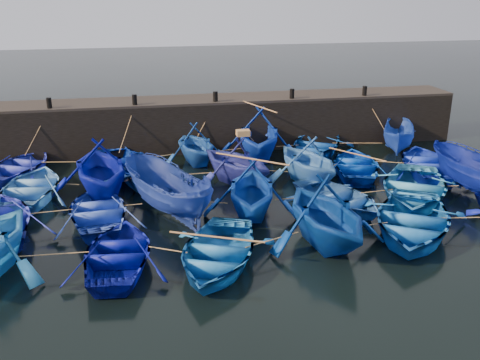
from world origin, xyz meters
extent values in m
plane|color=black|center=(0.00, 0.00, 0.00)|extent=(120.00, 120.00, 0.00)
cube|color=black|center=(0.00, 10.50, 1.25)|extent=(26.00, 2.50, 2.50)
cube|color=black|center=(0.00, 10.50, 2.56)|extent=(26.00, 2.50, 0.12)
cylinder|color=black|center=(-8.00, 9.60, 2.87)|extent=(0.24, 0.24, 0.50)
cylinder|color=black|center=(-4.00, 9.60, 2.87)|extent=(0.24, 0.24, 0.50)
cylinder|color=black|center=(0.00, 9.60, 2.87)|extent=(0.24, 0.24, 0.50)
cylinder|color=black|center=(4.00, 9.60, 2.87)|extent=(0.24, 0.24, 0.50)
cylinder|color=black|center=(8.00, 9.60, 2.87)|extent=(0.24, 0.24, 0.50)
imported|color=#192597|center=(-9.27, 7.67, 0.45)|extent=(4.52, 5.17, 0.89)
imported|color=#04238F|center=(-4.90, 7.24, 0.48)|extent=(4.28, 5.27, 0.96)
imported|color=#1549A6|center=(-1.28, 7.79, 1.00)|extent=(3.87, 4.29, 2.00)
imported|color=#0B32BB|center=(1.91, 8.02, 1.29)|extent=(5.33, 5.81, 2.58)
imported|color=navy|center=(4.87, 8.06, 0.50)|extent=(5.46, 5.89, 0.99)
imported|color=#173BA7|center=(9.17, 7.57, 0.80)|extent=(3.29, 4.37, 1.59)
imported|color=blue|center=(-8.29, 4.67, 0.47)|extent=(3.72, 4.87, 0.94)
imported|color=#030D8D|center=(-5.53, 4.33, 1.27)|extent=(4.85, 5.41, 2.54)
imported|color=#24589B|center=(-3.41, 4.71, 0.47)|extent=(5.07, 5.56, 0.94)
imported|color=navy|center=(0.14, 4.75, 1.06)|extent=(5.08, 5.26, 2.12)
imported|color=blue|center=(3.20, 4.22, 1.09)|extent=(4.50, 4.91, 2.17)
imported|color=#002E95|center=(5.74, 4.86, 0.45)|extent=(4.29, 5.09, 0.90)
imported|color=#112BC6|center=(8.95, 4.26, 0.50)|extent=(4.63, 5.58, 1.00)
imported|color=blue|center=(-5.54, 1.75, 0.46)|extent=(3.56, 4.68, 0.91)
imported|color=navy|center=(-3.06, 1.79, 0.96)|extent=(3.96, 5.28, 1.92)
imported|color=#073399|center=(0.04, 1.23, 1.09)|extent=(4.43, 4.86, 2.19)
imported|color=#21529D|center=(3.50, 1.26, 0.44)|extent=(4.42, 5.07, 0.88)
imported|color=#1F6CB5|center=(6.69, 1.36, 0.55)|extent=(5.99, 6.53, 1.11)
imported|color=navy|center=(9.50, 1.23, 0.93)|extent=(3.33, 5.15, 1.86)
imported|color=#000671|center=(-4.75, -1.72, 0.44)|extent=(3.50, 4.58, 0.89)
imported|color=#0F4F90|center=(-1.82, -2.35, 0.48)|extent=(4.77, 5.52, 0.96)
imported|color=navy|center=(1.89, -1.64, 1.21)|extent=(4.54, 5.08, 2.42)
imported|color=#0D4A90|center=(5.10, -1.49, 0.55)|extent=(5.94, 6.47, 1.10)
cube|color=olive|center=(0.44, 4.75, 2.24)|extent=(0.56, 0.39, 0.25)
cylinder|color=tan|center=(-7.09, 7.45, 0.55)|extent=(2.57, 0.46, 0.04)
cylinder|color=tan|center=(-3.09, 7.52, 0.55)|extent=(1.84, 0.59, 0.04)
cylinder|color=tan|center=(0.31, 7.91, 0.55)|extent=(1.39, 0.26, 0.04)
cylinder|color=tan|center=(3.39, 8.04, 0.55)|extent=(1.17, 0.08, 0.04)
cylinder|color=tan|center=(7.02, 7.81, 0.55)|extent=(2.50, 0.53, 0.04)
cylinder|color=tan|center=(-6.91, 4.50, 0.55)|extent=(0.97, 0.37, 0.04)
cylinder|color=tan|center=(-4.47, 4.52, 0.55)|extent=(0.34, 0.40, 0.04)
cylinder|color=tan|center=(-1.64, 4.73, 0.55)|extent=(1.75, 0.07, 0.04)
cylinder|color=tan|center=(1.67, 4.48, 0.55)|extent=(1.28, 0.56, 0.04)
cylinder|color=tan|center=(4.47, 4.54, 0.55)|extent=(0.76, 0.67, 0.04)
cylinder|color=tan|center=(7.34, 4.56, 0.55)|extent=(1.43, 0.64, 0.04)
cylinder|color=tan|center=(-7.27, 1.69, 0.55)|extent=(1.66, 0.16, 0.04)
cylinder|color=tan|center=(-4.30, 1.77, 0.55)|extent=(0.68, 0.07, 0.04)
cylinder|color=tan|center=(-1.51, 1.51, 0.55)|extent=(1.32, 0.59, 0.04)
cylinder|color=tan|center=(1.77, 1.24, 0.55)|extent=(1.66, 0.06, 0.04)
cylinder|color=tan|center=(5.09, 1.31, 0.55)|extent=(1.39, 0.14, 0.04)
cylinder|color=tan|center=(8.09, 1.29, 0.55)|extent=(1.02, 0.16, 0.04)
cylinder|color=tan|center=(-6.69, -1.67, 0.55)|extent=(2.10, 0.14, 0.04)
cylinder|color=tan|center=(-3.28, -2.04, 0.55)|extent=(1.14, 0.66, 0.04)
cylinder|color=tan|center=(0.04, -2.00, 0.55)|extent=(1.93, 0.75, 0.04)
cylinder|color=tan|center=(3.50, -1.57, 0.55)|extent=(1.41, 0.18, 0.04)
cylinder|color=tan|center=(7.35, -1.69, 0.55)|extent=(2.70, 0.43, 0.04)
cylinder|color=tan|center=(-8.63, 9.18, 1.58)|extent=(1.31, 0.68, 2.09)
cylinder|color=tan|center=(-4.45, 8.97, 1.58)|extent=(0.95, 1.10, 2.09)
cylinder|color=tan|center=(-0.64, 9.25, 1.58)|extent=(1.32, 0.55, 2.09)
cylinder|color=tan|center=(0.95, 9.36, 1.58)|extent=(1.94, 0.32, 2.09)
cylinder|color=tan|center=(4.44, 9.38, 1.58)|extent=(0.92, 0.28, 2.08)
cylinder|color=tan|center=(8.58, 9.13, 1.58)|extent=(1.21, 0.78, 2.09)
cylinder|color=#99724C|center=(1.91, 8.02, 2.61)|extent=(1.08, 2.84, 0.06)
cylinder|color=#99724C|center=(5.74, 4.86, 0.93)|extent=(1.77, 2.49, 0.06)
cylinder|color=#99724C|center=(0.04, 1.23, 2.22)|extent=(2.34, 1.97, 0.06)
cylinder|color=#99724C|center=(-1.82, -2.35, 0.99)|extent=(2.74, 1.32, 0.06)
camera|label=1|loc=(-3.94, -16.78, 8.18)|focal=40.00mm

